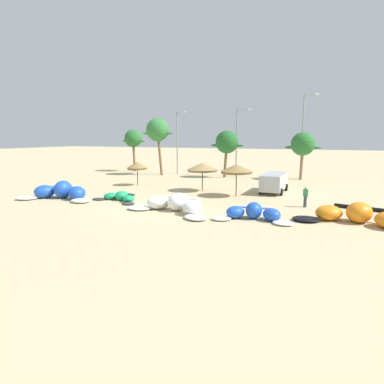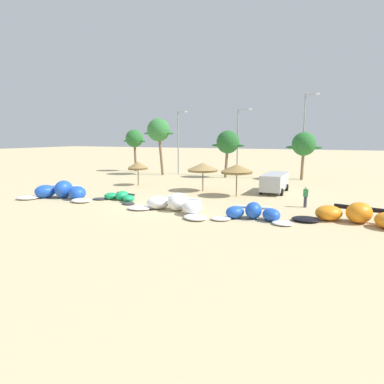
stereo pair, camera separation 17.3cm
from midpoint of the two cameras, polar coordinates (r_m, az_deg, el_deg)
name	(u,v)px [view 2 (the right image)]	position (r m, az deg, el deg)	size (l,w,h in m)	color
ground_plane	(152,206)	(26.66, -6.54, -2.39)	(260.00, 260.00, 0.00)	#C6B284
kite_far_left	(61,192)	(31.78, -21.06, 0.02)	(7.33, 4.03, 1.56)	white
kite_left	(120,197)	(29.38, -11.89, -0.84)	(4.89, 2.74, 0.79)	#333338
kite_left_of_center	(175,205)	(24.56, -2.70, -2.14)	(7.14, 4.04, 1.33)	white
kite_center	(253,213)	(22.54, 10.43, -3.54)	(5.48, 2.78, 1.11)	white
kite_right_of_center	(358,216)	(23.44, 26.33, -3.67)	(7.63, 4.40, 1.31)	black
beach_umbrella_near_van	(138,165)	(38.17, -8.98, 4.44)	(2.30, 2.30, 2.66)	brown
beach_umbrella_middle	(203,167)	(33.60, 2.00, 4.20)	(3.11, 3.11, 2.82)	brown
beach_umbrella_near_palms	(237,169)	(30.78, 7.73, 3.88)	(2.94, 2.94, 2.93)	brown
parked_van	(275,181)	(33.95, 13.94, 1.77)	(2.18, 5.12, 1.84)	#B2B7BC
person_near_kites	(306,197)	(27.39, 18.77, -0.77)	(0.36, 0.24, 1.62)	#383842
palm_leftmost	(134,139)	(54.13, -9.60, 8.80)	(4.09, 2.73, 6.49)	brown
palm_left	(159,131)	(48.35, -5.55, 10.28)	(4.82, 3.21, 7.94)	brown
palm_left_of_gap	(228,143)	(45.05, 6.17, 8.30)	(4.50, 3.00, 6.20)	brown
palm_center_left	(304,144)	(44.58, 18.45, 7.62)	(4.40, 2.94, 5.97)	#7F6647
lamppost_west	(179,139)	(49.65, -2.11, 8.89)	(1.59, 0.24, 9.04)	gray
lamppost_west_center	(239,139)	(47.27, 8.01, 8.92)	(2.03, 0.24, 9.15)	gray
lamppost_east_center	(305,132)	(45.83, 18.58, 9.50)	(1.80, 0.24, 10.74)	gray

